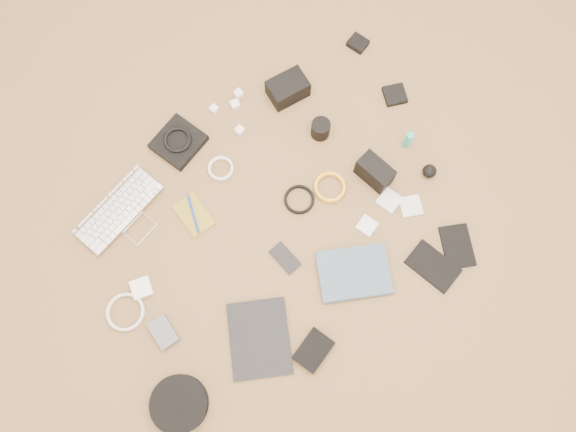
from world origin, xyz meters
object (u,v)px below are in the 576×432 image
tablet (259,338)px  headphone_case (179,404)px  laptop (129,219)px  paperback (359,299)px  dslr_camera (288,89)px  phone (285,258)px

tablet → headphone_case: (-0.34, -0.04, 0.02)m
laptop → tablet: bearing=-91.4°
tablet → paperback: paperback is taller
laptop → dslr_camera: dslr_camera is taller
laptop → paperback: laptop is taller
tablet → paperback: size_ratio=1.05×
phone → laptop: bearing=124.3°
phone → headphone_case: size_ratio=0.60×
laptop → headphone_case: 0.69m
dslr_camera → headphone_case: 1.23m
headphone_case → paperback: size_ratio=0.76×
headphone_case → tablet: bearing=7.3°
dslr_camera → paperback: bearing=-103.0°
paperback → phone: bearing=52.1°
dslr_camera → paperback: 0.86m
tablet → headphone_case: size_ratio=1.39×
laptop → headphone_case: size_ratio=1.79×
laptop → phone: size_ratio=3.01×
tablet → paperback: (0.37, -0.07, 0.01)m
phone → tablet: bearing=-148.7°
tablet → phone: bearing=65.4°
laptop → paperback: 0.89m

